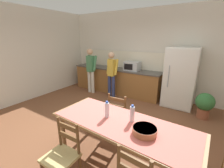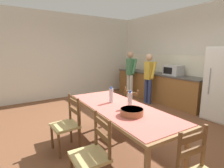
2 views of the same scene
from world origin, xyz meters
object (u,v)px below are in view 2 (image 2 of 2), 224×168
(microwave, at_px, (173,70))
(bottle_off_centre, at_px, (130,100))
(person_at_counter, at_px, (149,76))
(dining_table, at_px, (120,111))
(person_at_sink, at_px, (130,72))
(chair_side_near_right, at_px, (92,155))
(bottle_near_centre, at_px, (111,95))
(serving_bowl, at_px, (132,111))
(chair_side_near_left, at_px, (67,125))
(chair_side_far_left, at_px, (136,110))

(microwave, height_order, bottle_off_centre, microwave)
(person_at_counter, bearing_deg, dining_table, -144.44)
(person_at_sink, bearing_deg, bottle_off_centre, -129.94)
(chair_side_near_right, distance_m, person_at_counter, 3.78)
(bottle_near_centre, height_order, person_at_counter, person_at_counter)
(person_at_sink, bearing_deg, microwave, -70.46)
(microwave, height_order, serving_bowl, microwave)
(chair_side_near_right, distance_m, person_at_sink, 4.37)
(dining_table, height_order, chair_side_near_right, chair_side_near_right)
(bottle_near_centre, xyz_separation_m, serving_bowl, (0.66, -0.10, -0.07))
(dining_table, height_order, chair_side_near_left, chair_side_near_left)
(bottle_off_centre, relative_size, person_at_sink, 0.17)
(dining_table, relative_size, chair_side_near_right, 2.48)
(bottle_off_centre, distance_m, person_at_counter, 2.87)
(chair_side_near_left, height_order, person_at_sink, person_at_sink)
(bottle_near_centre, relative_size, person_at_sink, 0.17)
(serving_bowl, relative_size, person_at_sink, 0.20)
(microwave, bearing_deg, person_at_counter, -133.68)
(bottle_off_centre, bearing_deg, serving_bowl, -34.78)
(dining_table, distance_m, bottle_near_centre, 0.34)
(bottle_off_centre, xyz_separation_m, serving_bowl, (0.27, -0.19, -0.07))
(microwave, relative_size, serving_bowl, 1.56)
(microwave, xyz_separation_m, dining_table, (1.18, -2.86, -0.37))
(microwave, height_order, person_at_sink, person_at_sink)
(bottle_near_centre, height_order, person_at_sink, person_at_sink)
(chair_side_near_left, xyz_separation_m, person_at_counter, (-1.14, 3.04, 0.43))
(bottle_near_centre, relative_size, chair_side_near_left, 0.30)
(bottle_off_centre, xyz_separation_m, chair_side_far_left, (-0.57, 0.64, -0.45))
(chair_side_far_left, height_order, person_at_counter, person_at_counter)
(serving_bowl, relative_size, person_at_counter, 0.21)
(chair_side_far_left, xyz_separation_m, person_at_sink, (-2.13, 1.62, 0.47))
(dining_table, relative_size, bottle_off_centre, 8.35)
(microwave, bearing_deg, chair_side_far_left, -71.17)
(dining_table, relative_size, bottle_near_centre, 8.35)
(dining_table, distance_m, person_at_counter, 2.88)
(bottle_off_centre, bearing_deg, microwave, 115.12)
(serving_bowl, bearing_deg, bottle_near_centre, 171.50)
(bottle_off_centre, distance_m, chair_side_far_left, 0.97)
(person_at_sink, bearing_deg, chair_side_far_left, -127.21)
(serving_bowl, relative_size, chair_side_near_left, 0.35)
(dining_table, distance_m, chair_side_near_left, 0.91)
(bottle_off_centre, distance_m, chair_side_near_left, 1.13)
(person_at_counter, bearing_deg, chair_side_far_left, -142.65)
(dining_table, xyz_separation_m, chair_side_near_left, (-0.54, -0.69, -0.25))
(dining_table, distance_m, person_at_sink, 3.51)
(person_at_counter, bearing_deg, microwave, -43.68)
(person_at_sink, bearing_deg, serving_bowl, -129.50)
(chair_side_near_right, bearing_deg, dining_table, 125.73)
(chair_side_far_left, bearing_deg, dining_table, 118.94)
(chair_side_near_right, xyz_separation_m, person_at_counter, (-2.13, 3.09, 0.43))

